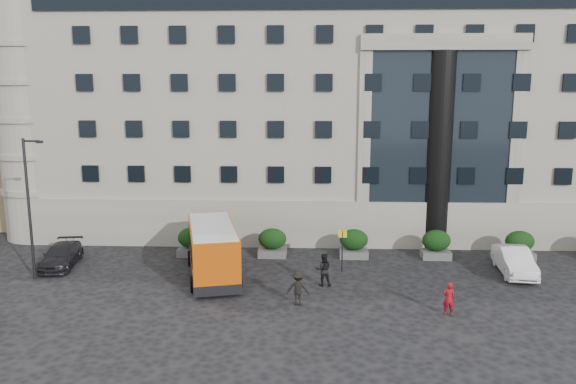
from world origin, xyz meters
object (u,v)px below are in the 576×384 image
at_px(pedestrian_a, 449,299).
at_px(pedestrian_c, 298,288).
at_px(hedge_b, 272,242).
at_px(minibus, 213,249).
at_px(red_truck, 51,207).
at_px(street_lamp, 30,204).
at_px(white_taxi, 514,261).
at_px(hedge_c, 354,243).
at_px(hedge_a, 192,241).
at_px(parked_car_c, 61,256).
at_px(hedge_d, 436,244).
at_px(hedge_e, 519,245).
at_px(bus_stop_sign, 342,243).
at_px(parked_car_d, 89,225).
at_px(pedestrian_b, 323,269).

xyz_separation_m(pedestrian_a, pedestrian_c, (-7.21, 0.98, 0.06)).
xyz_separation_m(hedge_b, pedestrian_a, (9.03, -9.01, -0.12)).
distance_m(minibus, red_truck, 18.11).
bearing_deg(street_lamp, white_taxi, 4.13).
xyz_separation_m(hedge_c, minibus, (-8.35, -3.99, 0.73)).
relative_size(hedge_a, street_lamp, 0.23).
distance_m(parked_car_c, pedestrian_a, 22.70).
bearing_deg(street_lamp, hedge_b, 20.07).
xyz_separation_m(hedge_a, pedestrian_a, (14.23, -9.01, -0.12)).
xyz_separation_m(hedge_b, pedestrian_c, (1.82, -8.03, -0.06)).
distance_m(hedge_a, street_lamp, 9.89).
relative_size(hedge_a, hedge_c, 1.00).
relative_size(hedge_a, pedestrian_c, 1.05).
height_order(hedge_d, street_lamp, street_lamp).
xyz_separation_m(hedge_e, pedestrian_c, (-13.78, -8.03, -0.06)).
distance_m(pedestrian_a, pedestrian_c, 7.28).
distance_m(hedge_a, hedge_d, 15.60).
height_order(hedge_a, pedestrian_a, hedge_a).
relative_size(hedge_c, pedestrian_a, 1.13).
xyz_separation_m(hedge_b, hedge_e, (15.60, 0.00, 0.00)).
bearing_deg(red_truck, bus_stop_sign, -27.24).
height_order(parked_car_c, pedestrian_a, pedestrian_a).
bearing_deg(hedge_a, parked_car_d, 150.66).
bearing_deg(hedge_d, street_lamp, -168.47).
bearing_deg(pedestrian_a, hedge_d, -93.48).
xyz_separation_m(hedge_c, hedge_e, (10.40, 0.00, 0.00)).
height_order(hedge_c, red_truck, red_truck).
bearing_deg(hedge_e, hedge_c, 180.00).
xyz_separation_m(hedge_d, minibus, (-13.55, -3.99, 0.73)).
distance_m(parked_car_c, white_taxi, 27.00).
height_order(hedge_a, hedge_c, same).
height_order(hedge_a, hedge_d, same).
bearing_deg(minibus, pedestrian_a, -36.16).
height_order(hedge_b, pedestrian_a, hedge_b).
distance_m(hedge_e, bus_stop_sign, 11.67).
bearing_deg(pedestrian_a, minibus, -17.22).
distance_m(pedestrian_a, pedestrian_b, 6.99).
distance_m(hedge_a, parked_car_d, 9.91).
bearing_deg(parked_car_c, hedge_e, -2.95).
height_order(bus_stop_sign, parked_car_c, bus_stop_sign).
bearing_deg(hedge_a, bus_stop_sign, -16.42).
distance_m(hedge_d, red_truck, 28.84).
xyz_separation_m(minibus, pedestrian_a, (12.18, -5.02, -0.84)).
bearing_deg(parked_car_d, bus_stop_sign, -13.69).
bearing_deg(parked_car_d, pedestrian_a, -22.03).
bearing_deg(hedge_b, hedge_e, 0.00).
height_order(street_lamp, parked_car_c, street_lamp).
height_order(hedge_b, bus_stop_sign, bus_stop_sign).
relative_size(parked_car_c, white_taxi, 0.96).
relative_size(red_truck, pedestrian_b, 3.24).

